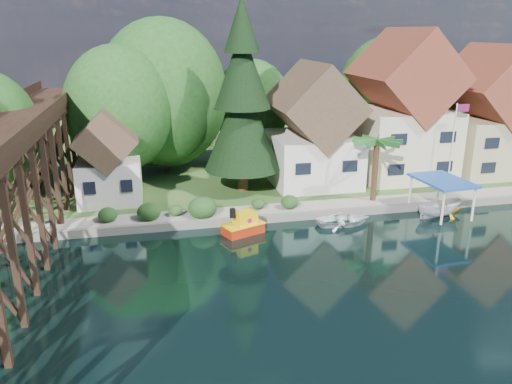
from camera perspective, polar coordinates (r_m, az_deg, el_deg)
ground at (r=31.21m, az=3.23°, el=-8.86°), size 140.00×140.00×0.00m
bank at (r=62.81m, az=-5.04°, el=5.20°), size 140.00×52.00×0.50m
seawall at (r=39.18m, az=5.78°, el=-2.69°), size 60.00×0.40×0.62m
promenade at (r=40.89m, az=7.90°, el=-1.54°), size 50.00×2.60×0.06m
trestle_bridge at (r=34.18m, az=-26.03°, el=1.32°), size 4.12×44.18×9.30m
house_left at (r=46.10m, az=6.49°, el=6.69°), size 7.64×8.64×11.02m
house_center at (r=49.91m, az=16.30°, el=8.44°), size 8.65×9.18×13.89m
house_right at (r=54.44m, az=24.94°, el=7.56°), size 8.15×8.64×12.45m
shed at (r=42.68m, az=-16.49°, el=3.34°), size 5.09×5.40×7.85m
bg_trees at (r=49.28m, az=-2.14°, el=10.05°), size 49.90×13.30×10.57m
shrubs at (r=38.39m, az=-7.07°, el=-1.71°), size 15.76×2.47×1.70m
conifer at (r=42.73m, az=-1.57°, el=10.30°), size 6.64×6.64×16.35m
palm_tree at (r=41.60m, az=13.66°, el=5.40°), size 4.95×4.95×5.59m
flagpole at (r=47.09m, az=21.77°, el=5.84°), size 1.21×0.13×7.68m
tugboat at (r=36.23m, az=-1.44°, el=-3.80°), size 3.34×2.60×2.14m
boat_white_a at (r=38.55m, az=9.99°, el=-3.03°), size 4.23×3.04×0.87m
boat_canopy at (r=41.69m, az=20.30°, el=-0.98°), size 3.99×5.05×3.10m
boat_yellow at (r=42.61m, az=20.93°, el=-1.60°), size 2.89×2.61×1.33m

